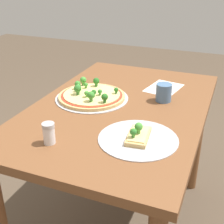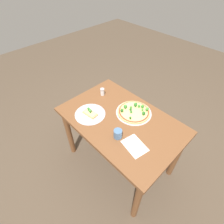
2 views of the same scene
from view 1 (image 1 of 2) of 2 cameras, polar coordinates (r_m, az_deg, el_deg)
The scene contains 6 objects.
dining_table at distance 1.47m, azimuth 1.46°, elevation -2.76°, with size 1.15×0.75×0.76m.
pizza_tray_whole at distance 1.49m, azimuth -3.78°, elevation 3.05°, with size 0.35×0.35×0.07m.
pizza_tray_slice at distance 1.15m, azimuth 4.80°, elevation -4.58°, with size 0.30×0.30×0.07m.
drinking_cup at distance 1.47m, azimuth 9.44°, elevation 3.52°, with size 0.07×0.07×0.08m, color #4C7099.
condiment_shaker at distance 1.13m, azimuth -11.47°, elevation -3.81°, with size 0.05×0.05×0.08m.
paper_menu at distance 1.64m, azimuth 9.46°, elevation 4.35°, with size 0.20×0.15×0.00m, color white.
Camera 1 is at (-1.21, -0.45, 1.35)m, focal length 50.00 mm.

